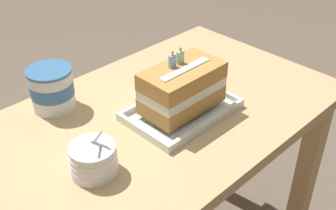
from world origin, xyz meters
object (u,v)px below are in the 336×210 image
at_px(bowl_stack, 94,160).
at_px(serving_spoon_near_tray, 204,59).
at_px(ice_cream_tub, 52,88).
at_px(foil_tray, 182,111).
at_px(birthday_cake, 182,87).

relative_size(bowl_stack, serving_spoon_near_tray, 0.83).
distance_m(ice_cream_tub, serving_spoon_near_tray, 0.53).
distance_m(foil_tray, ice_cream_tub, 0.37).
xyz_separation_m(ice_cream_tub, serving_spoon_near_tray, (0.52, -0.11, -0.06)).
height_order(birthday_cake, bowl_stack, birthday_cake).
xyz_separation_m(foil_tray, bowl_stack, (-0.32, -0.02, 0.03)).
distance_m(bowl_stack, ice_cream_tub, 0.31).
height_order(birthday_cake, serving_spoon_near_tray, birthday_cake).
xyz_separation_m(birthday_cake, bowl_stack, (-0.32, -0.02, -0.05)).
xyz_separation_m(bowl_stack, ice_cream_tub, (0.08, 0.30, 0.02)).
relative_size(foil_tray, birthday_cake, 1.35).
relative_size(ice_cream_tub, serving_spoon_near_tray, 0.89).
xyz_separation_m(foil_tray, serving_spoon_near_tray, (0.29, 0.17, -0.00)).
height_order(bowl_stack, serving_spoon_near_tray, bowl_stack).
height_order(foil_tray, birthday_cake, birthday_cake).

